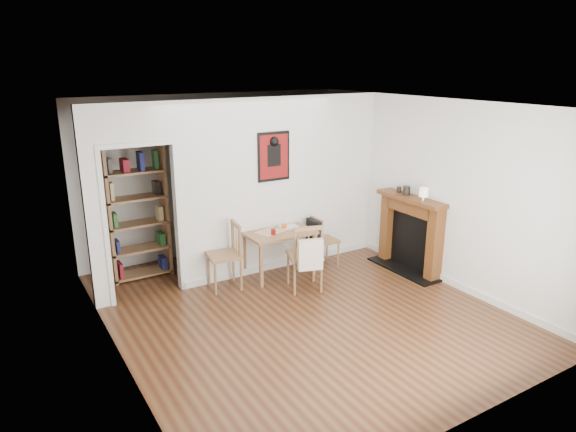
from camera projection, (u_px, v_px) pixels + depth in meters
ground at (299, 309)px, 6.64m from camera, size 5.20×5.20×0.00m
room_shell at (256, 189)px, 7.42m from camera, size 5.20×5.20×5.20m
dining_table at (279, 237)px, 7.54m from camera, size 1.00×0.64×0.68m
chair_left at (224, 256)px, 7.13m from camera, size 0.54×0.54×0.95m
chair_right at (324, 240)px, 7.96m from camera, size 0.46×0.41×0.79m
chair_front at (305, 256)px, 7.09m from camera, size 0.62×0.66×0.98m
bookshelf at (137, 211)px, 7.39m from camera, size 0.86×0.34×2.03m
fireplace at (411, 231)px, 7.74m from camera, size 0.45×1.25×1.16m
red_glass at (273, 232)px, 7.36m from camera, size 0.07×0.07×0.09m
orange_fruit at (284, 226)px, 7.62m from camera, size 0.08×0.08×0.08m
placemat at (270, 232)px, 7.50m from camera, size 0.44×0.38×0.00m
notebook at (289, 227)px, 7.70m from camera, size 0.30×0.24×0.01m
mantel_lamp at (424, 193)px, 7.26m from camera, size 0.13×0.13×0.20m
ceramic_jar_a at (407, 190)px, 7.64m from camera, size 0.11×0.11×0.13m
ceramic_jar_b at (399, 190)px, 7.79m from camera, size 0.07×0.07×0.09m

